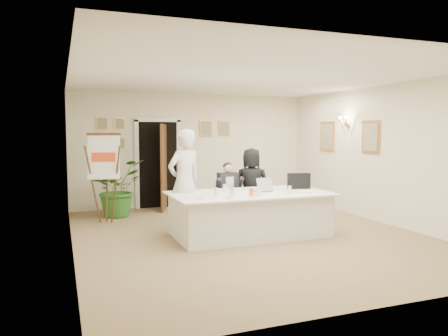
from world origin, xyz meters
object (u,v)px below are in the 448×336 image
seated_man (229,193)px  laptop (262,184)px  flip_chart (105,183)px  standing_woman (252,185)px  steel_jug (232,192)px  paper_stack (303,192)px  conference_table (250,214)px  standing_man (184,182)px  laptop_bag (299,181)px  oj_glass (251,192)px  potted_palm (117,188)px

seated_man → laptop: bearing=-59.3°
flip_chart → standing_woman: (2.81, -0.95, -0.07)m
standing_woman → steel_jug: bearing=80.3°
paper_stack → steel_jug: steel_jug is taller
seated_man → laptop: 1.00m
conference_table → paper_stack: bearing=-18.7°
standing_man → laptop_bag: (2.15, -0.37, -0.03)m
standing_woman → steel_jug: (-0.91, -1.20, 0.06)m
laptop → standing_man: bearing=157.9°
paper_stack → oj_glass: bearing=-175.6°
flip_chart → laptop: size_ratio=5.28×
conference_table → seated_man: 1.05m
paper_stack → seated_man: bearing=124.8°
seated_man → standing_woman: size_ratio=0.83×
seated_man → standing_woman: (0.51, 0.01, 0.13)m
potted_palm → steel_jug: 3.26m
standing_man → oj_glass: bearing=111.3°
seated_man → oj_glass: (-0.14, -1.41, 0.21)m
conference_table → potted_palm: bearing=126.9°
seated_man → flip_chart: bearing=170.0°
steel_jug → seated_man: bearing=71.3°
laptop → steel_jug: size_ratio=3.10×
conference_table → steel_jug: size_ratio=25.81×
paper_stack → potted_palm: bearing=134.4°
paper_stack → conference_table: bearing=161.3°
seated_man → steel_jug: (-0.40, -1.19, 0.20)m
flip_chart → potted_palm: (0.31, 0.70, -0.21)m
standing_woman → laptop_bag: size_ratio=3.59×
paper_stack → steel_jug: (-1.32, 0.13, 0.04)m
steel_jug → conference_table: bearing=22.6°
flip_chart → laptop_bag: flip_chart is taller
paper_stack → laptop: bearing=146.4°
oj_glass → paper_stack: bearing=4.4°
conference_table → steel_jug: 0.63m
standing_woman → paper_stack: 1.40m
paper_stack → laptop_bag: bearing=68.5°
potted_palm → laptop: (2.30, -2.57, 0.29)m
potted_palm → conference_table: bearing=-53.1°
standing_man → paper_stack: bearing=133.7°
flip_chart → potted_palm: size_ratio=1.44×
seated_man → laptop_bag: (1.11, -0.84, 0.29)m
laptop_bag → steel_jug: bearing=-156.4°
potted_palm → paper_stack: (2.91, -2.98, 0.17)m
conference_table → paper_stack: (0.91, -0.31, 0.40)m
standing_woman → paper_stack: size_ratio=5.46×
seated_man → laptop_bag: bearing=-24.7°
seated_man → potted_palm: (-1.99, 1.65, -0.01)m
flip_chart → paper_stack: 3.95m
flip_chart → laptop_bag: 3.86m
potted_palm → flip_chart: bearing=-114.0°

